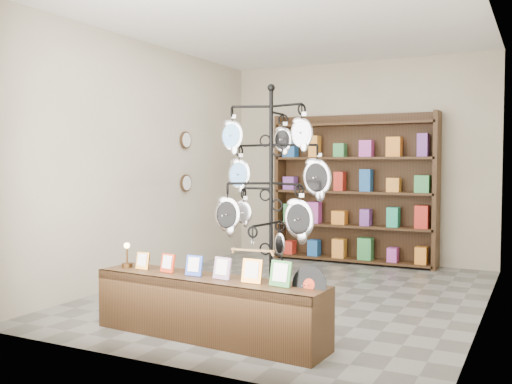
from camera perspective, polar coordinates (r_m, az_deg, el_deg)
ground at (r=6.55m, az=3.72°, el=-10.17°), size 5.00×5.00×0.00m
room_envelope at (r=6.39m, az=3.77°, el=6.22°), size 5.00×5.00×5.00m
display_tree at (r=5.40m, az=1.52°, el=0.82°), size 1.14×0.97×2.23m
front_shelf at (r=4.93m, az=-4.80°, el=-11.44°), size 2.14×0.57×0.75m
back_shelving at (r=8.55m, az=9.77°, el=-0.14°), size 2.42×0.36×2.20m
wall_clocks at (r=8.02m, az=-7.04°, el=3.04°), size 0.03×0.24×0.84m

